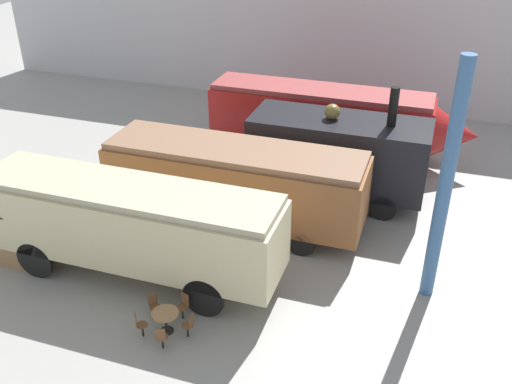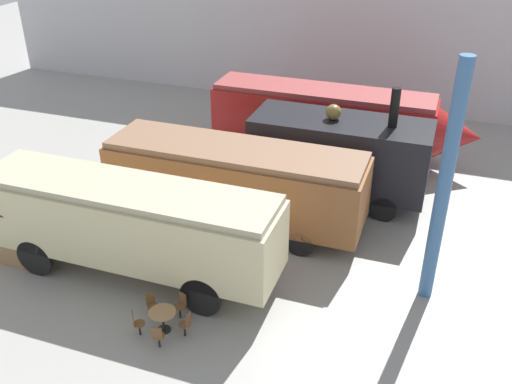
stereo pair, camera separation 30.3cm
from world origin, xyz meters
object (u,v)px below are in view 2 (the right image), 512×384
object	(u,v)px
cafe_chair_0	(152,303)
streamlined_locomotive	(339,119)
steam_locomotive	(340,152)
passenger_coach_vintage	(128,220)
cafe_table_near	(163,316)
visitor_person	(274,247)
ticket_kiosk	(15,213)
passenger_coach_wooden	(235,179)

from	to	relation	value
cafe_chair_0	streamlined_locomotive	bearing A→B (deg)	114.43
steam_locomotive	passenger_coach_vintage	bearing A→B (deg)	-125.64
cafe_table_near	cafe_chair_0	bearing A→B (deg)	143.53
visitor_person	ticket_kiosk	xyz separation A→B (m)	(-8.97, -2.20, 0.82)
cafe_table_near	visitor_person	xyz separation A→B (m)	(2.16, 4.19, 0.30)
streamlined_locomotive	cafe_chair_0	distance (m)	13.95
passenger_coach_wooden	ticket_kiosk	size ratio (longest dim) A/B	3.33
streamlined_locomotive	ticket_kiosk	xyz separation A→B (m)	(-9.07, -12.05, -0.26)
visitor_person	ticket_kiosk	size ratio (longest dim) A/B	0.53
steam_locomotive	visitor_person	bearing A→B (deg)	-99.89
steam_locomotive	passenger_coach_wooden	size ratio (longest dim) A/B	0.73
steam_locomotive	passenger_coach_wooden	bearing A→B (deg)	-134.24
passenger_coach_vintage	cafe_table_near	xyz separation A→B (m)	(2.32, -2.26, -1.58)
cafe_table_near	visitor_person	distance (m)	4.72
streamlined_locomotive	cafe_table_near	world-z (taller)	streamlined_locomotive
streamlined_locomotive	visitor_person	bearing A→B (deg)	-90.58
visitor_person	ticket_kiosk	distance (m)	9.27
steam_locomotive	ticket_kiosk	distance (m)	12.72
passenger_coach_wooden	ticket_kiosk	distance (m)	8.04
passenger_coach_vintage	steam_locomotive	bearing A→B (deg)	54.36
passenger_coach_vintage	visitor_person	world-z (taller)	passenger_coach_vintage
cafe_chair_0	visitor_person	distance (m)	4.67
steam_locomotive	cafe_table_near	distance (m)	10.50
ticket_kiosk	passenger_coach_vintage	bearing A→B (deg)	3.42
visitor_person	cafe_table_near	bearing A→B (deg)	-117.29
streamlined_locomotive	steam_locomotive	xyz separation A→B (m)	(0.89, -4.15, 0.19)
visitor_person	passenger_coach_wooden	bearing A→B (deg)	135.16
cafe_chair_0	cafe_table_near	bearing A→B (deg)	-0.00
streamlined_locomotive	ticket_kiosk	world-z (taller)	streamlined_locomotive
streamlined_locomotive	passenger_coach_wooden	xyz separation A→B (m)	(-2.42, -7.55, 0.03)
steam_locomotive	passenger_coach_vintage	world-z (taller)	steam_locomotive
passenger_coach_wooden	cafe_table_near	bearing A→B (deg)	-88.64
passenger_coach_vintage	visitor_person	size ratio (longest dim) A/B	6.54
visitor_person	cafe_chair_0	bearing A→B (deg)	-126.89
ticket_kiosk	streamlined_locomotive	bearing A→B (deg)	53.04
passenger_coach_vintage	passenger_coach_wooden	bearing A→B (deg)	62.95
passenger_coach_vintage	streamlined_locomotive	bearing A→B (deg)	68.77
passenger_coach_vintage	ticket_kiosk	world-z (taller)	passenger_coach_vintage
passenger_coach_vintage	cafe_table_near	distance (m)	3.60
ticket_kiosk	cafe_table_near	bearing A→B (deg)	-16.30
passenger_coach_wooden	passenger_coach_vintage	distance (m)	4.75
steam_locomotive	visitor_person	world-z (taller)	steam_locomotive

